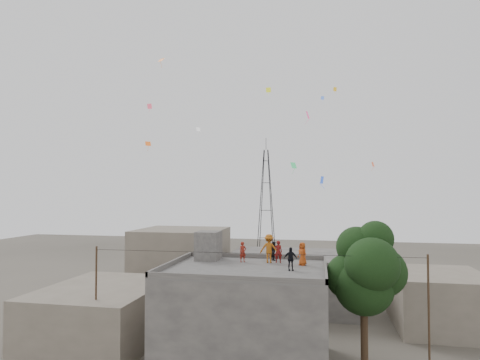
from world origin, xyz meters
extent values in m
cube|color=#474442|center=(0.00, 0.00, 3.00)|extent=(10.00, 8.00, 6.00)
cube|color=#4F4D4A|center=(0.00, 0.00, 6.05)|extent=(10.00, 8.00, 0.10)
cube|color=#474442|center=(0.00, 3.92, 6.25)|extent=(10.00, 0.15, 0.30)
cube|color=#474442|center=(0.00, -3.92, 6.25)|extent=(10.00, 0.15, 0.30)
cube|color=#474442|center=(4.92, 0.00, 6.25)|extent=(0.15, 8.00, 0.30)
cube|color=#474442|center=(-4.92, 0.00, 6.25)|extent=(0.15, 8.00, 0.30)
cube|color=#474442|center=(-3.20, 2.60, 7.10)|extent=(1.60, 1.80, 2.00)
cube|color=#6B6254|center=(-11.00, 2.00, 2.00)|extent=(8.00, 10.00, 4.00)
cube|color=#474442|center=(2.00, 14.00, 2.50)|extent=(12.00, 9.00, 5.00)
cube|color=#6B6254|center=(-10.00, 16.00, 3.50)|extent=(9.00, 8.00, 7.00)
cube|color=#6B6254|center=(14.00, 10.00, 2.20)|extent=(7.00, 8.00, 4.40)
cylinder|color=black|center=(7.20, 0.50, 2.00)|extent=(0.44, 0.44, 4.00)
cylinder|color=black|center=(7.35, 0.60, 3.60)|extent=(0.64, 0.91, 2.14)
sphere|color=black|center=(7.20, 0.50, 5.20)|extent=(3.60, 3.60, 3.60)
sphere|color=black|center=(8.30, 0.80, 6.00)|extent=(3.00, 3.00, 3.00)
sphere|color=black|center=(6.30, 1.00, 5.60)|extent=(2.80, 2.80, 2.80)
sphere|color=black|center=(7.60, -0.30, 6.60)|extent=(3.20, 3.20, 3.20)
sphere|color=black|center=(6.90, 1.40, 7.40)|extent=(2.60, 2.60, 2.60)
sphere|color=black|center=(8.00, 1.10, 8.00)|extent=(2.20, 2.20, 2.20)
cylinder|color=black|center=(-9.50, -1.50, 3.70)|extent=(0.12, 0.12, 7.40)
cylinder|color=black|center=(10.50, -1.00, 3.70)|extent=(0.12, 0.12, 7.40)
cylinder|color=black|center=(0.50, -1.25, 7.20)|extent=(20.00, 0.52, 0.02)
cylinder|color=black|center=(-4.85, 39.15, 9.00)|extent=(1.27, 1.27, 18.01)
cylinder|color=black|center=(-3.15, 39.15, 9.00)|extent=(1.27, 1.27, 18.01)
cylinder|color=black|center=(-3.15, 40.85, 9.00)|extent=(1.27, 1.27, 18.01)
cylinder|color=black|center=(-4.85, 40.85, 9.00)|extent=(1.27, 1.27, 18.01)
cube|color=black|center=(-4.00, 40.00, 3.60)|extent=(2.36, 0.08, 0.08)
cube|color=black|center=(-4.00, 40.00, 3.60)|extent=(0.08, 2.36, 0.08)
cube|color=black|center=(-4.00, 40.00, 8.10)|extent=(1.81, 0.08, 0.08)
cube|color=black|center=(-4.00, 40.00, 8.10)|extent=(0.08, 1.81, 0.08)
cube|color=black|center=(-4.00, 40.00, 12.60)|extent=(1.26, 0.08, 0.08)
cube|color=black|center=(-4.00, 40.00, 12.60)|extent=(0.08, 1.26, 0.08)
cube|color=black|center=(-4.00, 40.00, 16.20)|extent=(0.82, 0.08, 0.08)
cube|color=black|center=(-4.00, 40.00, 16.20)|extent=(0.08, 0.82, 0.08)
cylinder|color=black|center=(-4.00, 40.00, 19.00)|extent=(0.08, 0.08, 2.00)
imported|color=maroon|center=(1.82, 2.17, 6.85)|extent=(0.61, 0.46, 1.50)
imported|color=#B34414|center=(3.47, 1.57, 6.85)|extent=(0.85, 0.86, 1.50)
imported|color=black|center=(1.41, 3.19, 6.76)|extent=(0.78, 0.81, 1.31)
imported|color=black|center=(2.83, -0.39, 6.81)|extent=(0.89, 0.55, 1.42)
imported|color=#A45412|center=(1.20, 2.15, 7.06)|extent=(1.24, 0.71, 1.92)
imported|color=maroon|center=(-0.60, 2.05, 6.79)|extent=(0.60, 0.58, 1.38)
plane|color=#DB5717|center=(-8.21, 3.37, 14.60)|extent=(0.46, 0.43, 0.35)
plane|color=#F72777|center=(3.76, 5.07, 16.68)|extent=(0.25, 0.59, 0.54)
plane|color=yellow|center=(0.16, 10.32, 20.09)|extent=(0.45, 0.19, 0.41)
plane|color=blue|center=(4.77, 3.83, 11.76)|extent=(0.26, 0.51, 0.51)
plane|color=white|center=(-5.82, 8.51, 16.44)|extent=(0.35, 0.35, 0.37)
plane|color=gold|center=(6.01, 11.41, 20.14)|extent=(0.31, 0.27, 0.36)
plane|color=#31B964|center=(2.90, 1.92, 12.68)|extent=(0.43, 0.45, 0.41)
plane|color=#CF5230|center=(9.22, 11.71, 13.38)|extent=(0.20, 0.46, 0.43)
plane|color=orange|center=(-5.93, 0.33, 19.90)|extent=(0.48, 0.41, 0.29)
plane|color=#4F7AEE|center=(4.92, 13.03, 19.79)|extent=(0.31, 0.15, 0.31)
plane|color=#F54D69|center=(-7.98, 3.07, 17.40)|extent=(0.39, 0.15, 0.36)
camera|label=1|loc=(4.61, -25.07, 10.77)|focal=30.00mm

